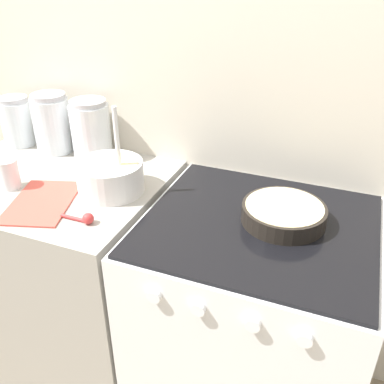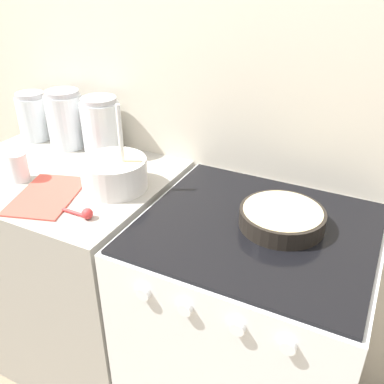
# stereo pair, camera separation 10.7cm
# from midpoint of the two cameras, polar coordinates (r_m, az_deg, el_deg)

# --- Properties ---
(wall_back) EXTENTS (4.70, 0.05, 2.40)m
(wall_back) POSITION_cam_midpoint_polar(r_m,az_deg,el_deg) (1.64, 2.57, 14.04)
(wall_back) COLOR beige
(wall_back) RESTS_ON ground_plane
(countertop_cabinet) EXTENTS (0.85, 0.66, 0.90)m
(countertop_cabinet) POSITION_cam_midpoint_polar(r_m,az_deg,el_deg) (1.93, -14.23, -9.50)
(countertop_cabinet) COLOR #9E998E
(countertop_cabinet) RESTS_ON ground_plane
(stove) EXTENTS (0.73, 0.68, 0.90)m
(stove) POSITION_cam_midpoint_polar(r_m,az_deg,el_deg) (1.63, 9.38, -17.75)
(stove) COLOR silver
(stove) RESTS_ON ground_plane
(mixing_bowl) EXTENTS (0.23, 0.23, 0.31)m
(mixing_bowl) POSITION_cam_midpoint_polar(r_m,az_deg,el_deg) (1.52, -8.37, 2.69)
(mixing_bowl) COLOR white
(mixing_bowl) RESTS_ON countertop_cabinet
(baking_pan) EXTENTS (0.26, 0.26, 0.06)m
(baking_pan) POSITION_cam_midpoint_polar(r_m,az_deg,el_deg) (1.34, 14.15, -3.37)
(baking_pan) COLOR black
(baking_pan) RESTS_ON stove
(storage_jar_left) EXTENTS (0.13, 0.13, 0.21)m
(storage_jar_left) POSITION_cam_midpoint_polar(r_m,az_deg,el_deg) (2.02, -18.92, 9.12)
(storage_jar_left) COLOR silver
(storage_jar_left) RESTS_ON countertop_cabinet
(storage_jar_middle) EXTENTS (0.15, 0.15, 0.24)m
(storage_jar_middle) POSITION_cam_midpoint_polar(r_m,az_deg,el_deg) (1.90, -14.89, 8.88)
(storage_jar_middle) COLOR silver
(storage_jar_middle) RESTS_ON countertop_cabinet
(storage_jar_right) EXTENTS (0.16, 0.16, 0.24)m
(storage_jar_right) POSITION_cam_midpoint_polar(r_m,az_deg,el_deg) (1.78, -10.27, 8.06)
(storage_jar_right) COLOR silver
(storage_jar_right) RESTS_ON countertop_cabinet
(tin_can) EXTENTS (0.07, 0.07, 0.11)m
(tin_can) POSITION_cam_midpoint_polar(r_m,az_deg,el_deg) (1.66, -20.47, 3.09)
(tin_can) COLOR silver
(tin_can) RESTS_ON countertop_cabinet
(recipe_page) EXTENTS (0.28, 0.34, 0.01)m
(recipe_page) POSITION_cam_midpoint_polar(r_m,az_deg,el_deg) (1.54, -16.93, -0.49)
(recipe_page) COLOR #CC4C3F
(recipe_page) RESTS_ON countertop_cabinet
(measuring_spoon) EXTENTS (0.12, 0.04, 0.04)m
(measuring_spoon) POSITION_cam_midpoint_polar(r_m,az_deg,el_deg) (1.38, -12.03, -2.87)
(measuring_spoon) COLOR red
(measuring_spoon) RESTS_ON countertop_cabinet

